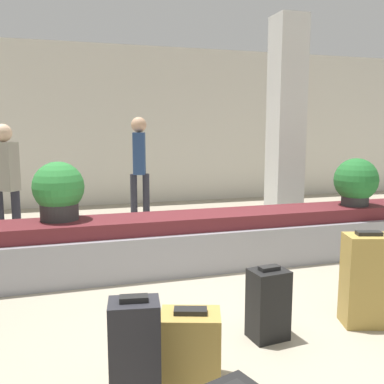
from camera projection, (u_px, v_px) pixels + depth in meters
The scene contains 12 objects.
ground_plane at pixel (253, 331), 3.30m from camera, with size 18.00×18.00×0.00m, color #9E937F.
back_wall at pixel (132, 126), 8.73m from camera, with size 18.00×0.06×3.20m.
carousel at pixel (192, 242), 4.83m from camera, with size 8.69×0.73×0.60m.
pillar at pixel (286, 125), 6.49m from camera, with size 0.45×0.45×3.20m.
suitcase_0 at pixel (268, 304), 3.16m from camera, with size 0.29×0.24×0.56m.
suitcase_2 at pixel (190, 347), 2.63m from camera, with size 0.43×0.36×0.47m.
suitcase_5 at pixel (366, 280), 3.37m from camera, with size 0.40×0.32×0.76m.
suitcase_7 at pixel (135, 358), 2.31m from camera, with size 0.30×0.24×0.68m.
potted_plant_0 at pixel (59, 191), 4.44m from camera, with size 0.53×0.53×0.61m.
potted_plant_2 at pixel (356, 182), 5.28m from camera, with size 0.53×0.53×0.59m.
traveler_0 at pixel (5, 176), 5.39m from camera, with size 0.36×0.34×1.61m.
traveler_1 at pixel (139, 161), 6.80m from camera, with size 0.31×0.35×1.73m.
Camera 1 is at (-1.34, -2.84, 1.55)m, focal length 40.00 mm.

